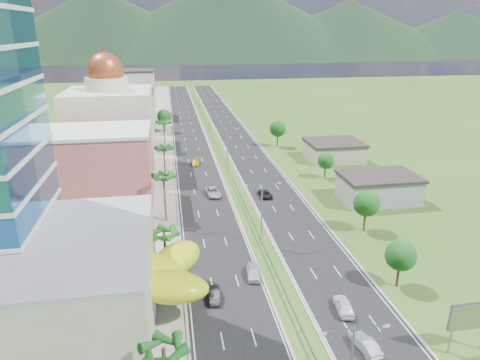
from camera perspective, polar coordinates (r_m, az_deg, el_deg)
ground at (r=63.39m, az=4.81°, el=-12.78°), size 500.00×500.00×0.00m
road_left at (r=145.88m, az=-6.80°, el=6.01°), size 11.00×260.00×0.04m
road_right at (r=147.31m, az=-0.93°, el=6.28°), size 11.00×260.00×0.04m
sidewalk_left at (r=145.75m, az=-10.54°, el=5.82°), size 7.00×260.00×0.12m
median_guardrail at (r=128.89m, az=-3.02°, el=4.59°), size 0.10×216.06×0.76m
streetlight_median_b at (r=68.87m, az=2.94°, el=-3.63°), size 6.04×0.25×11.00m
streetlight_median_c at (r=106.22m, az=-1.69°, el=4.77°), size 6.04×0.25×11.00m
streetlight_median_d at (r=149.89m, az=-4.11°, el=9.09°), size 6.04×0.25×11.00m
streetlight_median_e at (r=194.16m, az=-5.45°, el=11.44°), size 6.04×0.25×11.00m
mall_podium at (r=56.75m, az=-27.29°, el=-12.83°), size 30.00×24.00×11.00m
lime_canopy at (r=56.11m, az=-14.64°, el=-12.09°), size 18.00×15.00×7.40m
pink_shophouse at (r=88.91m, az=-18.19°, el=1.32°), size 20.00×15.00×15.00m
domed_building at (r=109.99m, az=-16.80°, el=6.93°), size 20.00×20.00×28.70m
midrise_grey at (r=134.89m, az=-15.06°, el=7.84°), size 16.00×15.00×16.00m
midrise_beige at (r=156.71m, az=-14.36°, el=8.90°), size 16.00×15.00×13.00m
midrise_white at (r=178.97m, az=-13.90°, el=11.02°), size 16.00×15.00×18.00m
billboard at (r=54.44m, az=28.44°, el=-15.83°), size 5.20×0.35×6.20m
shed_near at (r=92.93m, az=17.96°, el=-1.15°), size 15.00×10.00×5.00m
shed_far at (r=119.72m, az=12.39°, el=3.77°), size 14.00×12.00×4.40m
palm_tree_a at (r=39.42m, az=-10.13°, el=-21.72°), size 3.60×3.60×9.10m
palm_tree_b at (r=60.07m, az=-10.08°, el=-7.24°), size 3.60×3.60×8.10m
palm_tree_c at (r=78.00m, az=-10.16°, el=0.28°), size 3.60×3.60×9.60m
palm_tree_d at (r=100.27m, az=-10.12°, el=4.04°), size 3.60×3.60×8.60m
palm_tree_e at (r=124.41m, az=-10.14°, el=7.41°), size 3.60×3.60×9.40m
leafy_tree_lfar at (r=149.46m, az=-10.08°, el=8.35°), size 4.90×4.90×8.05m
leafy_tree_ra at (r=62.68m, az=20.64°, el=-9.44°), size 4.20×4.20×6.90m
leafy_tree_rb at (r=77.29m, az=16.51°, el=-3.06°), size 4.55×4.55×7.47m
leafy_tree_rc at (r=102.87m, az=11.36°, el=2.52°), size 3.85×3.85×6.33m
leafy_tree_rd at (r=129.02m, az=5.06°, el=6.82°), size 4.90×4.90×8.05m
mountain_ridge at (r=508.31m, az=-1.22°, el=15.73°), size 860.00×140.00×90.00m
car_white_near_left at (r=62.85m, az=1.80°, el=-12.14°), size 2.42×4.81×1.57m
car_dark_left at (r=58.39m, az=-3.41°, el=-15.05°), size 1.73×4.13×1.33m
car_silver_mid_left at (r=91.60m, az=-3.65°, el=-1.60°), size 3.36×6.05×1.60m
car_yellow_far_left at (r=112.74m, az=-5.90°, el=2.36°), size 2.41×4.81×1.34m
car_white_near_right at (r=57.73m, az=13.66°, el=-15.94°), size 2.47×4.90×1.60m
car_silver_right at (r=52.66m, az=16.36°, el=-20.27°), size 2.29×4.67×1.47m
car_dark_far_right at (r=91.16m, az=3.33°, el=-1.78°), size 2.50×5.01×1.36m
motorcycle at (r=68.35m, az=-7.05°, el=-9.65°), size 0.74×1.97×1.23m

